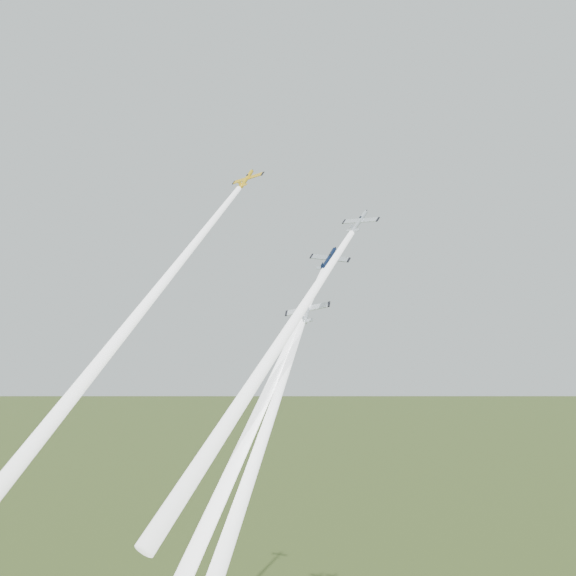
{
  "coord_description": "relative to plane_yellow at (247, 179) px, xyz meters",
  "views": [
    {
      "loc": [
        48.61,
        -116.91,
        84.01
      ],
      "look_at": [
        0.0,
        -6.0,
        92.0
      ],
      "focal_mm": 45.0,
      "sensor_mm": 36.0,
      "label": 1
    }
  ],
  "objects": [
    {
      "name": "smoke_trail_navy",
      "position": [
        14.71,
        -25.88,
        -41.25
      ],
      "size": [
        4.37,
        52.03,
        48.76
      ],
      "primitive_type": null,
      "rotation": [
        -0.82,
        0.0,
        -0.04
      ],
      "color": "white"
    },
    {
      "name": "plane_silver_low",
      "position": [
        15.63,
        -8.67,
        -25.07
      ],
      "size": [
        9.27,
        7.06,
        7.63
      ],
      "primitive_type": null,
      "rotation": [
        0.75,
        -0.19,
        0.07
      ],
      "color": "silver"
    },
    {
      "name": "smoke_trail_yellow",
      "position": [
        -4.8,
        -30.03,
        -28.39
      ],
      "size": [
        11.59,
        57.52,
        54.24
      ],
      "primitive_type": null,
      "rotation": [
        -0.82,
        0.0,
        -0.16
      ],
      "color": "white"
    },
    {
      "name": "smoke_trail_silver_right",
      "position": [
        17.24,
        -27.21,
        -32.93
      ],
      "size": [
        13.36,
        45.43,
        43.32
      ],
      "primitive_type": null,
      "rotation": [
        -0.82,
        0.0,
        -0.24
      ],
      "color": "white"
    },
    {
      "name": "smoke_trail_silver_low",
      "position": [
        17.26,
        -31.12,
        -46.09
      ],
      "size": [
        5.53,
        42.11,
        39.49
      ],
      "primitive_type": null,
      "rotation": [
        -0.82,
        0.0,
        0.07
      ],
      "color": "white"
    },
    {
      "name": "plane_silver_right",
      "position": [
        23.06,
        -3.35,
        -10.0
      ],
      "size": [
        8.33,
        7.29,
        5.82
      ],
      "primitive_type": null,
      "rotation": [
        0.75,
        0.04,
        -0.24
      ],
      "color": "silver"
    },
    {
      "name": "plane_yellow",
      "position": [
        0.0,
        0.0,
        0.0
      ],
      "size": [
        7.32,
        7.0,
        6.49
      ],
      "primitive_type": null,
      "rotation": [
        0.75,
        -0.13,
        -0.16
      ],
      "color": "gold"
    },
    {
      "name": "plane_navy",
      "position": [
        15.7,
        1.58,
        -15.59
      ],
      "size": [
        8.54,
        6.57,
        7.04
      ],
      "primitive_type": null,
      "rotation": [
        0.75,
        0.14,
        -0.04
      ],
      "color": "black"
    }
  ]
}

